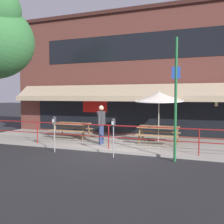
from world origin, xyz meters
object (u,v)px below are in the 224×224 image
pedestrian_walking (101,123)px  picnic_table_left (72,126)px  parking_meter_near (54,123)px  patio_umbrella_centre (159,97)px  picnic_table_centre (158,130)px  parking_meter_far (113,126)px  street_sign_pole (176,99)px

pedestrian_walking → picnic_table_left: bearing=154.5°
parking_meter_near → pedestrian_walking: bearing=53.0°
patio_umbrella_centre → pedestrian_walking: bearing=-156.2°
picnic_table_centre → pedestrian_walking: 2.58m
parking_meter_far → street_sign_pole: (2.15, 0.18, 0.99)m
picnic_table_centre → parking_meter_near: bearing=-143.2°
pedestrian_walking → parking_meter_near: size_ratio=1.20×
patio_umbrella_centre → parking_meter_near: size_ratio=1.67×
picnic_table_left → picnic_table_centre: 4.37m
patio_umbrella_centre → street_sign_pole: street_sign_pole is taller
picnic_table_centre → pedestrian_walking: bearing=-156.7°
patio_umbrella_centre → pedestrian_walking: (-2.35, -1.04, -1.12)m
pedestrian_walking → street_sign_pole: street_sign_pole is taller
picnic_table_left → picnic_table_centre: (4.37, 0.05, 0.00)m
pedestrian_walking → street_sign_pole: bearing=-24.6°
picnic_table_centre → street_sign_pole: (0.99, -2.55, 1.43)m
picnic_table_left → parking_meter_far: size_ratio=1.27×
picnic_table_centre → picnic_table_left: bearing=-179.4°
picnic_table_centre → patio_umbrella_centre: bearing=90.0°
picnic_table_centre → pedestrian_walking: size_ratio=1.05×
picnic_table_left → patio_umbrella_centre: patio_umbrella_centre is taller
picnic_table_left → patio_umbrella_centre: (4.37, 0.07, 1.47)m
parking_meter_far → picnic_table_centre: bearing=67.0°
patio_umbrella_centre → picnic_table_centre: bearing=-90.0°
street_sign_pole → parking_meter_near: bearing=-177.8°
patio_umbrella_centre → parking_meter_far: patio_umbrella_centre is taller
parking_meter_near → street_sign_pole: bearing=2.2°
parking_meter_near → parking_meter_far: bearing=-0.0°
patio_umbrella_centre → parking_meter_near: (-3.64, -2.75, -1.03)m
picnic_table_left → pedestrian_walking: 2.26m
parking_meter_near → picnic_table_left: bearing=105.3°
picnic_table_left → parking_meter_far: bearing=-39.8°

